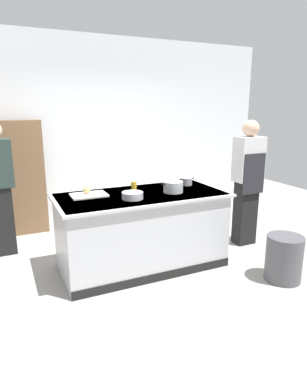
% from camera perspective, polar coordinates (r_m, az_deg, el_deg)
% --- Properties ---
extents(ground_plane, '(10.00, 10.00, 0.00)m').
position_cam_1_polar(ground_plane, '(4.25, -1.98, -12.15)').
color(ground_plane, '#9E9991').
extents(back_wall, '(6.40, 0.12, 3.00)m').
position_cam_1_polar(back_wall, '(5.82, -10.26, 10.16)').
color(back_wall, silver).
rests_on(back_wall, ground_plane).
extents(counter_island, '(1.98, 0.98, 0.90)m').
position_cam_1_polar(counter_island, '(4.06, -2.04, -6.26)').
color(counter_island, '#B7BABF').
rests_on(counter_island, ground_plane).
extents(cutting_board, '(0.40, 0.28, 0.02)m').
position_cam_1_polar(cutting_board, '(3.91, -10.85, -0.51)').
color(cutting_board, silver).
rests_on(cutting_board, counter_island).
extents(onion, '(0.08, 0.08, 0.08)m').
position_cam_1_polar(onion, '(3.94, -11.17, 0.35)').
color(onion, tan).
rests_on(onion, cutting_board).
extents(stock_pot, '(0.30, 0.23, 0.13)m').
position_cam_1_polar(stock_pot, '(4.00, 3.33, 0.88)').
color(stock_pot, '#B7BABF').
rests_on(stock_pot, counter_island).
extents(sauce_pan, '(0.21, 0.15, 0.10)m').
position_cam_1_polar(sauce_pan, '(4.39, 5.56, 1.80)').
color(sauce_pan, '#99999E').
rests_on(sauce_pan, counter_island).
extents(mixing_bowl, '(0.23, 0.23, 0.08)m').
position_cam_1_polar(mixing_bowl, '(3.71, -3.56, -0.59)').
color(mixing_bowl, '#B7BABF').
rests_on(mixing_bowl, counter_island).
extents(juice_cup, '(0.07, 0.07, 0.10)m').
position_cam_1_polar(juice_cup, '(4.13, -3.38, 1.08)').
color(juice_cup, yellow).
rests_on(juice_cup, counter_island).
extents(trash_bin, '(0.40, 0.40, 0.51)m').
position_cam_1_polar(trash_bin, '(4.07, 21.12, -10.37)').
color(trash_bin, '#4C4C51').
rests_on(trash_bin, ground_plane).
extents(person_chef, '(0.38, 0.25, 1.72)m').
position_cam_1_polar(person_chef, '(4.78, 15.56, 1.95)').
color(person_chef, black).
rests_on(person_chef, ground_plane).
extents(bookshelf, '(1.10, 0.31, 1.70)m').
position_cam_1_polar(bookshelf, '(5.42, -23.70, 1.99)').
color(bookshelf, brown).
rests_on(bookshelf, ground_plane).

